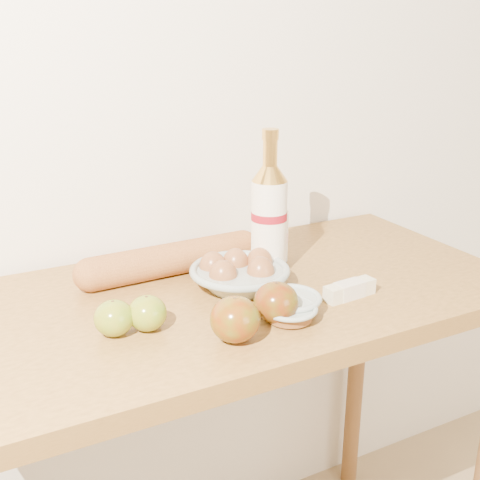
# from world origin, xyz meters

# --- Properties ---
(back_wall) EXTENTS (3.50, 0.02, 2.60)m
(back_wall) POSITION_xyz_m (0.00, 1.51, 1.30)
(back_wall) COLOR white
(back_wall) RESTS_ON ground
(table) EXTENTS (1.20, 0.60, 0.90)m
(table) POSITION_xyz_m (0.00, 1.18, 0.78)
(table) COLOR #A77636
(table) RESTS_ON ground
(bourbon_bottle) EXTENTS (0.09, 0.09, 0.32)m
(bourbon_bottle) POSITION_xyz_m (0.11, 1.23, 1.03)
(bourbon_bottle) COLOR white
(bourbon_bottle) RESTS_ON table
(cream_bottle) EXTENTS (0.08, 0.08, 0.15)m
(cream_bottle) POSITION_xyz_m (0.16, 1.29, 0.97)
(cream_bottle) COLOR white
(cream_bottle) RESTS_ON table
(egg_bowl) EXTENTS (0.25, 0.25, 0.07)m
(egg_bowl) POSITION_xyz_m (0.02, 1.19, 0.93)
(egg_bowl) COLOR #909E98
(egg_bowl) RESTS_ON table
(baguette) EXTENTS (0.43, 0.08, 0.07)m
(baguette) POSITION_xyz_m (-0.08, 1.32, 0.94)
(baguette) COLOR #B46E37
(baguette) RESTS_ON table
(apple_yellowgreen) EXTENTS (0.08, 0.08, 0.07)m
(apple_yellowgreen) POSITION_xyz_m (-0.27, 1.11, 0.93)
(apple_yellowgreen) COLOR olive
(apple_yellowgreen) RESTS_ON table
(apple_redgreen_front) EXTENTS (0.10, 0.10, 0.08)m
(apple_redgreen_front) POSITION_xyz_m (-0.09, 0.99, 0.94)
(apple_redgreen_front) COLOR #930F08
(apple_redgreen_front) RESTS_ON table
(apple_redgreen_right) EXTENTS (0.11, 0.11, 0.08)m
(apple_redgreen_right) POSITION_xyz_m (0.01, 1.02, 0.94)
(apple_redgreen_right) COLOR maroon
(apple_redgreen_right) RESTS_ON table
(sugar_bowl) EXTENTS (0.14, 0.14, 0.03)m
(sugar_bowl) POSITION_xyz_m (0.03, 1.01, 0.92)
(sugar_bowl) COLOR #97A59F
(sugar_bowl) RESTS_ON table
(syrup_bowl) EXTENTS (0.14, 0.14, 0.03)m
(syrup_bowl) POSITION_xyz_m (0.05, 1.04, 0.92)
(syrup_bowl) COLOR #94A19D
(syrup_bowl) RESTS_ON table
(butter_stick) EXTENTS (0.12, 0.04, 0.03)m
(butter_stick) POSITION_xyz_m (0.19, 1.04, 0.92)
(butter_stick) COLOR beige
(butter_stick) RESTS_ON table
(apple_extra) EXTENTS (0.08, 0.08, 0.07)m
(apple_extra) POSITION_xyz_m (-0.21, 1.10, 0.93)
(apple_extra) COLOR olive
(apple_extra) RESTS_ON table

